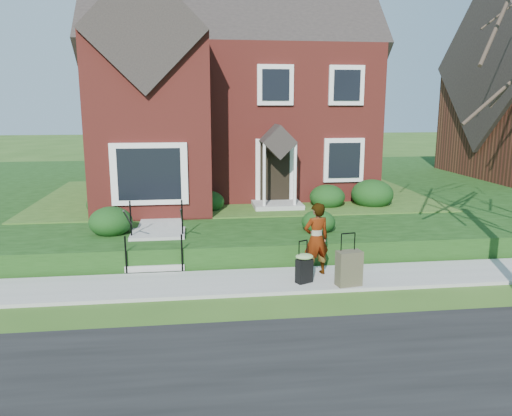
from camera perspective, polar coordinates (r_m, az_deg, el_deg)
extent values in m
plane|color=#2D5119|center=(11.44, 0.94, -8.56)|extent=(120.00, 120.00, 0.00)
cube|color=#9E9B93|center=(11.43, 0.94, -8.37)|extent=(60.00, 1.60, 0.08)
cube|color=#16330E|center=(22.52, 7.14, 2.26)|extent=(44.00, 20.00, 0.60)
cube|color=#9E9B93|center=(16.01, -10.50, -0.51)|extent=(1.20, 6.00, 0.06)
cube|color=maroon|center=(20.69, -2.98, 9.86)|extent=(10.00, 8.00, 5.40)
cube|color=maroon|center=(15.89, -11.92, 9.07)|extent=(3.60, 2.40, 5.40)
cube|color=white|center=(14.86, -12.06, 3.86)|extent=(2.20, 0.30, 1.80)
cube|color=black|center=(16.94, 2.16, 3.86)|extent=(1.00, 0.12, 2.10)
cube|color=black|center=(17.45, 10.00, 5.41)|extent=(1.40, 0.10, 1.50)
cube|color=#9E9B93|center=(12.27, -11.45, -6.61)|extent=(1.40, 0.30, 0.15)
cube|color=#9E9B93|center=(12.51, -11.38, -5.53)|extent=(1.40, 0.30, 0.15)
cube|color=#9E9B93|center=(12.76, -11.31, -4.49)|extent=(1.40, 0.30, 0.15)
cube|color=#9E9B93|center=(13.00, -11.25, -3.48)|extent=(1.40, 0.30, 0.15)
cube|color=#9E9B93|center=(13.53, -11.09, -2.88)|extent=(1.40, 0.80, 0.15)
cylinder|color=black|center=(12.09, -14.66, -5.18)|extent=(0.04, 0.04, 0.90)
cylinder|color=black|center=(13.09, -14.13, -1.15)|extent=(0.04, 0.04, 0.90)
cylinder|color=black|center=(11.98, -8.46, -5.07)|extent=(0.04, 0.04, 0.90)
cylinder|color=black|center=(12.99, -8.44, -1.01)|extent=(0.04, 0.04, 0.90)
ellipsoid|color=black|center=(16.18, -16.72, 0.74)|extent=(1.21, 1.21, 0.85)
ellipsoid|color=black|center=(16.26, -5.40, 0.98)|extent=(1.00, 1.00, 0.70)
ellipsoid|color=black|center=(16.91, 8.15, 1.55)|extent=(1.18, 1.18, 0.83)
ellipsoid|color=black|center=(17.36, 13.15, 1.90)|extent=(1.42, 1.42, 0.99)
ellipsoid|color=black|center=(13.78, -16.28, -1.18)|extent=(1.15, 1.15, 0.80)
ellipsoid|color=black|center=(13.59, 7.16, -1.32)|extent=(0.91, 0.91, 0.64)
imported|color=#999999|center=(11.61, 6.91, -3.52)|extent=(0.69, 0.53, 1.70)
cube|color=black|center=(11.20, 5.53, -7.16)|extent=(0.41, 0.33, 0.54)
cylinder|color=black|center=(11.00, 5.60, -3.82)|extent=(0.21, 0.11, 0.03)
cylinder|color=black|center=(11.03, 5.02, -4.86)|extent=(0.02, 0.02, 0.41)
cylinder|color=black|center=(11.08, 6.12, -4.81)|extent=(0.02, 0.02, 0.41)
cylinder|color=black|center=(11.25, 4.87, -8.35)|extent=(0.06, 0.07, 0.06)
cylinder|color=black|center=(11.31, 6.13, -8.28)|extent=(0.06, 0.07, 0.06)
ellipsoid|color=#80A55E|center=(11.10, 5.56, -5.53)|extent=(0.50, 0.46, 0.13)
cube|color=#4A4631|center=(11.14, 10.58, -6.79)|extent=(0.58, 0.39, 0.77)
cylinder|color=black|center=(10.92, 10.72, -2.98)|extent=(0.32, 0.08, 0.03)
cylinder|color=black|center=(10.92, 9.88, -3.97)|extent=(0.02, 0.02, 0.38)
cylinder|color=black|center=(11.02, 11.49, -3.89)|extent=(0.02, 0.02, 0.38)
cylinder|color=black|center=(11.20, 9.58, -8.58)|extent=(0.05, 0.07, 0.06)
cylinder|color=black|center=(11.31, 11.43, -8.45)|extent=(0.05, 0.07, 0.06)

